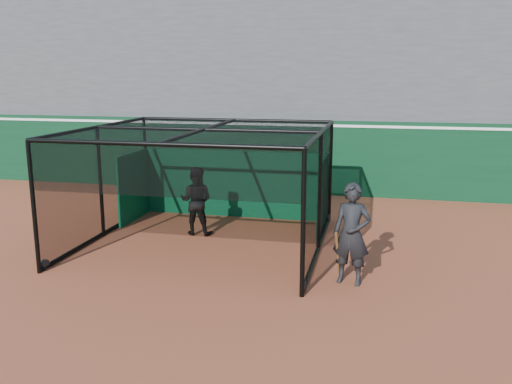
# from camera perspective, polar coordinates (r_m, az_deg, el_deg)

# --- Properties ---
(ground) EXTENTS (120.00, 120.00, 0.00)m
(ground) POSITION_cam_1_polar(r_m,az_deg,el_deg) (11.04, -6.25, -9.11)
(ground) COLOR #97472B
(ground) RESTS_ON ground
(outfield_wall) EXTENTS (50.00, 0.50, 2.50)m
(outfield_wall) POSITION_cam_1_polar(r_m,az_deg,el_deg) (18.72, 2.13, 3.93)
(outfield_wall) COLOR #09341A
(outfield_wall) RESTS_ON ground
(grandstand) EXTENTS (50.00, 7.85, 8.95)m
(grandstand) POSITION_cam_1_polar(r_m,az_deg,el_deg) (22.24, 4.06, 13.49)
(grandstand) COLOR #4C4C4F
(grandstand) RESTS_ON ground
(batting_cage) EXTENTS (5.55, 5.52, 2.75)m
(batting_cage) POSITION_cam_1_polar(r_m,az_deg,el_deg) (12.95, -5.37, 0.48)
(batting_cage) COLOR black
(batting_cage) RESTS_ON ground
(batter) EXTENTS (0.87, 0.69, 1.74)m
(batter) POSITION_cam_1_polar(r_m,az_deg,el_deg) (13.82, -6.32, -0.92)
(batter) COLOR black
(batter) RESTS_ON ground
(on_deck_player) EXTENTS (0.80, 0.60, 2.00)m
(on_deck_player) POSITION_cam_1_polar(r_m,az_deg,el_deg) (10.63, 10.02, -4.40)
(on_deck_player) COLOR black
(on_deck_player) RESTS_ON ground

